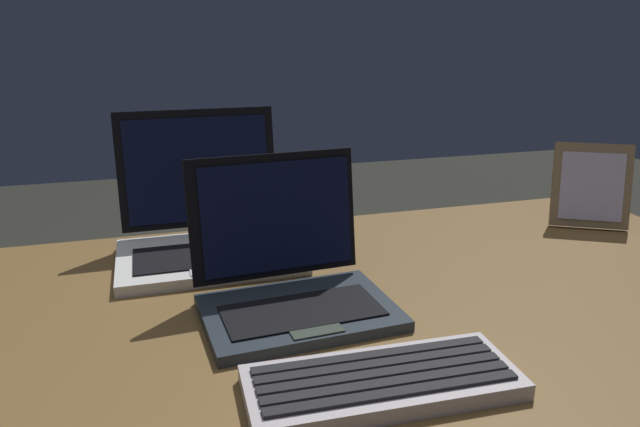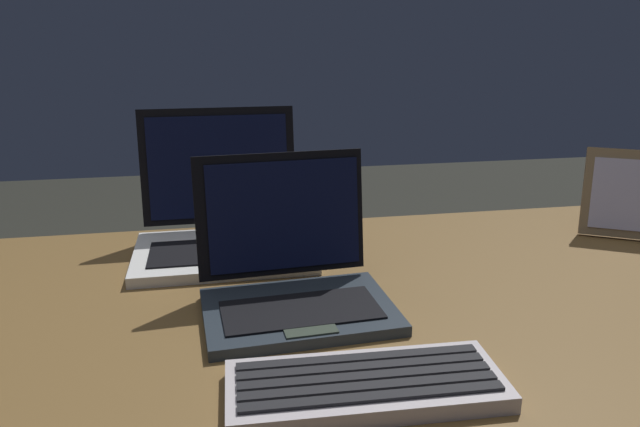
# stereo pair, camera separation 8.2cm
# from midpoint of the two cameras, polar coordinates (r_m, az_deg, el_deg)

# --- Properties ---
(desk) EXTENTS (1.69, 0.82, 0.75)m
(desk) POSITION_cam_midpoint_polar(r_m,az_deg,el_deg) (0.94, -0.26, -14.78)
(desk) COLOR brown
(desk) RESTS_ON ground
(laptop_front) EXTENTS (0.28, 0.24, 0.22)m
(laptop_front) POSITION_cam_midpoint_polar(r_m,az_deg,el_deg) (0.89, 0.18, -6.32)
(laptop_front) COLOR #242C34
(laptop_front) RESTS_ON desk
(laptop_rear) EXTENTS (0.32, 0.26, 0.25)m
(laptop_rear) POSITION_cam_midpoint_polar(r_m,az_deg,el_deg) (1.11, -7.21, -1.09)
(laptop_rear) COLOR silver
(laptop_rear) RESTS_ON desk
(external_keyboard) EXTENTS (0.32, 0.13, 0.03)m
(external_keyboard) POSITION_cam_midpoint_polar(r_m,az_deg,el_deg) (0.71, 7.78, -15.98)
(external_keyboard) COLOR #BEB4B7
(external_keyboard) RESTS_ON desk
(photo_frame) EXTENTS (0.16, 0.12, 0.17)m
(photo_frame) POSITION_cam_midpoint_polar(r_m,az_deg,el_deg) (1.33, 28.64, 1.59)
(photo_frame) COLOR #856F4E
(photo_frame) RESTS_ON desk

